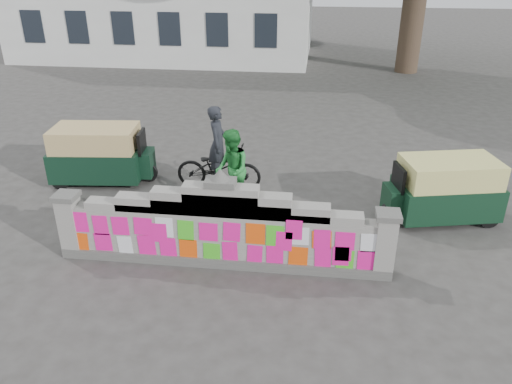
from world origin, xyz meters
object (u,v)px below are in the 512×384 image
Objects in this scene: rickshaw_right at (444,189)px; cyclist_bike at (219,168)px; rickshaw_left at (100,154)px; cyclist_rider at (218,153)px; pedestrian at (232,170)px.

cyclist_bike is at bearing -22.92° from rickshaw_right.
cyclist_bike is at bearing -7.09° from rickshaw_left.
rickshaw_right is at bearing -99.72° from cyclist_bike.
cyclist_bike is 0.79× the size of rickshaw_left.
rickshaw_left is (-3.14, 0.07, -0.19)m from cyclist_rider.
rickshaw_right is at bearing -12.72° from rickshaw_left.
rickshaw_left is at bearing 89.20° from cyclist_bike.
cyclist_rider is 1.01× the size of pedestrian.
rickshaw_left is 1.03× the size of rickshaw_right.
rickshaw_right is (4.78, 0.00, -0.21)m from pedestrian.
pedestrian reaches higher than cyclist_bike.
rickshaw_left is (-3.14, 0.07, 0.20)m from cyclist_bike.
pedestrian is at bearing -151.55° from cyclist_bike.
cyclist_rider is at bearing -173.31° from pedestrian.
cyclist_rider is (-0.00, 0.00, 0.39)m from cyclist_bike.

